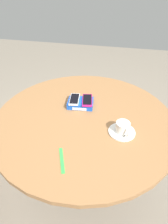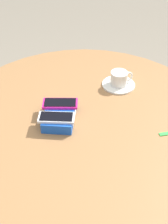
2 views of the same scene
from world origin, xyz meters
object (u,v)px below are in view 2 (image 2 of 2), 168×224
Objects in this scene: phone_box at (59,116)px; phone_white at (56,117)px; saucer at (118,85)px; phone_magenta at (60,104)px; coffee_cup at (120,78)px; round_table at (84,135)px.

phone_white is at bearing -178.63° from phone_box.
phone_white is 0.40m from saucer.
phone_white is at bearing -174.12° from phone_magenta.
phone_magenta is 0.33m from coffee_cup.
saucer is (0.25, -0.11, 0.11)m from round_table.
coffee_cup is (0.30, -0.21, 0.02)m from phone_box.
round_table is 0.29m from saucer.
phone_box reaches higher than round_table.
saucer is (0.29, -0.20, -0.02)m from phone_box.
phone_white reaches higher than saucer.
phone_white and phone_magenta have the same top height.
phone_white is at bearing 148.98° from saucer.
phone_box is at bearing 145.19° from coffee_cup.
round_table is 11.30× the size of coffee_cup.
phone_magenta is at bearing 139.81° from coffee_cup.
phone_white is at bearing 148.80° from coffee_cup.
phone_white reaches higher than phone_box.
coffee_cup is (0.00, -0.00, 0.04)m from saucer.
round_table is 7.82× the size of phone_white.
saucer is at bearing -31.02° from phone_white.
coffee_cup is at bearing -61.47° from saucer.
phone_magenta is at bearing 5.88° from phone_white.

